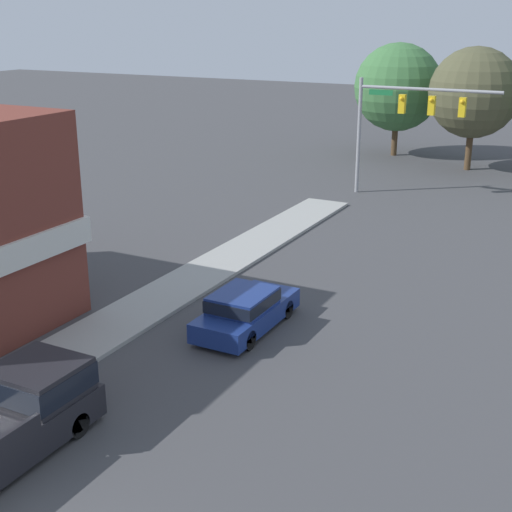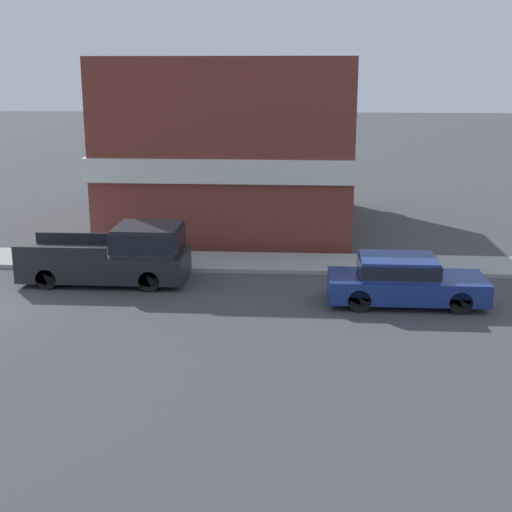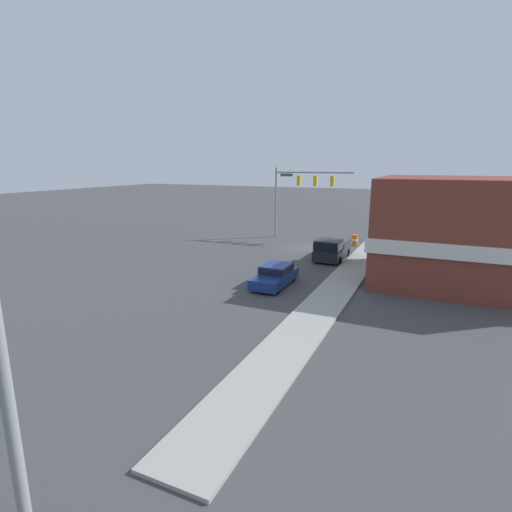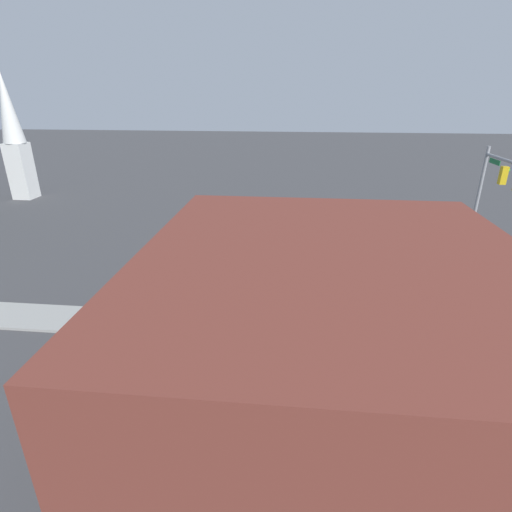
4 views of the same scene
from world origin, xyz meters
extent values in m
cube|color=#9E9E99|center=(-5.70, 0.00, 0.07)|extent=(2.40, 60.00, 0.14)
cylinder|color=black|center=(-2.47, 14.20, 0.33)|extent=(0.22, 0.66, 0.66)
cylinder|color=black|center=(-0.82, 14.20, 0.33)|extent=(0.22, 0.66, 0.66)
cylinder|color=black|center=(-2.47, 11.38, 0.33)|extent=(0.22, 0.66, 0.66)
cylinder|color=black|center=(-0.82, 11.38, 0.33)|extent=(0.22, 0.66, 0.66)
cube|color=navy|center=(-1.64, 12.79, 0.51)|extent=(1.87, 4.56, 0.66)
cube|color=navy|center=(-1.64, 12.51, 1.13)|extent=(1.72, 2.19, 0.57)
cube|color=black|center=(-1.64, 12.51, 1.13)|extent=(1.74, 2.27, 0.40)
cylinder|color=black|center=(-4.19, 5.01, 0.33)|extent=(0.22, 0.66, 0.66)
cylinder|color=black|center=(-2.28, 5.01, 0.33)|extent=(0.22, 0.66, 0.66)
cylinder|color=black|center=(-4.19, 1.74, 0.33)|extent=(0.22, 0.66, 0.66)
cylinder|color=black|center=(-2.28, 1.74, 0.33)|extent=(0.22, 0.66, 0.66)
cube|color=black|center=(-3.23, 3.38, 0.61)|extent=(2.13, 5.26, 0.85)
cube|color=black|center=(-3.23, 4.81, 1.46)|extent=(2.03, 2.00, 0.86)
cube|color=black|center=(-3.23, 4.81, 1.46)|extent=(2.05, 2.08, 0.60)
cube|color=black|center=(-4.24, 2.23, 1.21)|extent=(0.12, 2.96, 0.35)
cube|color=black|center=(-2.23, 2.23, 1.21)|extent=(0.12, 2.96, 0.35)
cube|color=brown|center=(-12.88, 6.60, 3.58)|extent=(10.95, 9.94, 7.16)
cube|color=silver|center=(-12.88, 6.60, 3.05)|extent=(11.25, 10.24, 0.90)
camera|label=1|loc=(8.97, -6.72, 10.11)|focal=50.00mm
camera|label=2|loc=(18.59, 9.80, 6.67)|focal=50.00mm
camera|label=3|loc=(-11.27, 36.81, 8.02)|focal=28.00mm
camera|label=4|loc=(-22.35, 7.66, 10.89)|focal=28.00mm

